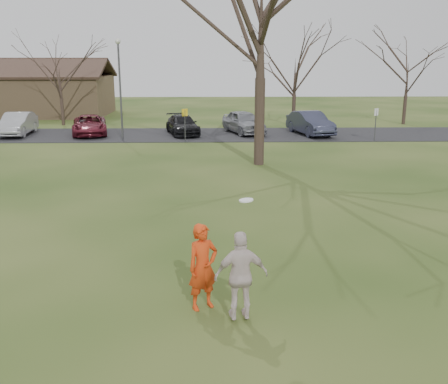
% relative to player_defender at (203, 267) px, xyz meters
% --- Properties ---
extents(ground, '(120.00, 120.00, 0.00)m').
position_rel_player_defender_xyz_m(ground, '(0.54, -0.08, -0.93)').
color(ground, '#1E380F').
rests_on(ground, ground).
extents(parking_strip, '(62.00, 6.50, 0.04)m').
position_rel_player_defender_xyz_m(parking_strip, '(0.54, 24.92, -0.91)').
color(parking_strip, black).
rests_on(parking_strip, ground).
extents(player_defender, '(0.81, 0.72, 1.86)m').
position_rel_player_defender_xyz_m(player_defender, '(0.00, 0.00, 0.00)').
color(player_defender, red).
rests_on(player_defender, ground).
extents(car_1, '(1.89, 4.68, 1.51)m').
position_rel_player_defender_xyz_m(car_1, '(-12.97, 24.96, -0.13)').
color(car_1, '#A0A1A5').
rests_on(car_1, parking_strip).
extents(car_2, '(3.19, 5.15, 1.33)m').
position_rel_player_defender_xyz_m(car_2, '(-8.11, 24.94, -0.22)').
color(car_2, maroon).
rests_on(car_2, parking_strip).
extents(car_3, '(2.81, 4.73, 1.29)m').
position_rel_player_defender_xyz_m(car_3, '(-1.80, 25.02, -0.25)').
color(car_3, black).
rests_on(car_3, parking_strip).
extents(car_4, '(3.26, 4.95, 1.57)m').
position_rel_player_defender_xyz_m(car_4, '(2.43, 25.45, -0.11)').
color(car_4, gray).
rests_on(car_4, parking_strip).
extents(car_5, '(2.80, 5.01, 1.56)m').
position_rel_player_defender_xyz_m(car_5, '(6.94, 24.71, -0.11)').
color(car_5, '#2F3247').
rests_on(car_5, parking_strip).
extents(catching_play, '(1.12, 0.59, 2.50)m').
position_rel_player_defender_xyz_m(catching_play, '(0.76, -0.62, 0.08)').
color(catching_play, beige).
rests_on(catching_play, ground).
extents(lamp_post, '(0.34, 0.34, 6.27)m').
position_rel_player_defender_xyz_m(lamp_post, '(-5.46, 22.42, 3.04)').
color(lamp_post, '#47474C').
rests_on(lamp_post, ground).
extents(sign_yellow, '(0.35, 0.35, 2.08)m').
position_rel_player_defender_xyz_m(sign_yellow, '(-1.46, 21.92, 0.52)').
color(sign_yellow, '#47474C').
rests_on(sign_yellow, ground).
extents(sign_white, '(0.35, 0.35, 2.08)m').
position_rel_player_defender_xyz_m(sign_white, '(10.54, 21.92, 0.52)').
color(sign_white, '#47474C').
rests_on(sign_white, ground).
extents(big_tree, '(9.00, 9.00, 14.00)m').
position_rel_player_defender_xyz_m(big_tree, '(2.54, 14.92, 6.07)').
color(big_tree, '#352821').
rests_on(big_tree, ground).
extents(small_tree_row, '(55.00, 5.90, 8.50)m').
position_rel_player_defender_xyz_m(small_tree_row, '(4.92, 29.98, 2.96)').
color(small_tree_row, '#352821').
rests_on(small_tree_row, ground).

